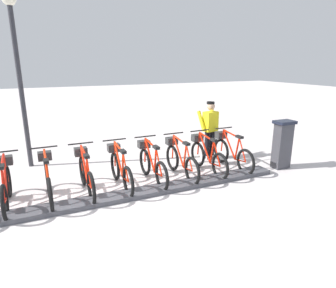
% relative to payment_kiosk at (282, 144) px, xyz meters
% --- Properties ---
extents(ground_plane, '(60.00, 60.00, 0.00)m').
position_rel_payment_kiosk_xyz_m(ground_plane, '(-0.05, 4.40, -0.67)').
color(ground_plane, beige).
extents(dock_rail_base, '(0.44, 7.61, 0.10)m').
position_rel_payment_kiosk_xyz_m(dock_rail_base, '(-0.05, 4.40, -0.62)').
color(dock_rail_base, '#47474C').
rests_on(dock_rail_base, ground).
extents(payment_kiosk, '(0.36, 0.52, 1.28)m').
position_rel_payment_kiosk_xyz_m(payment_kiosk, '(0.00, 0.00, 0.00)').
color(payment_kiosk, '#38383D').
rests_on(payment_kiosk, ground).
extents(bike_docked_0, '(1.72, 0.54, 1.02)m').
position_rel_payment_kiosk_xyz_m(bike_docked_0, '(0.57, 1.19, -0.24)').
color(bike_docked_0, black).
rests_on(bike_docked_0, ground).
extents(bike_docked_1, '(1.72, 0.54, 1.02)m').
position_rel_payment_kiosk_xyz_m(bike_docked_1, '(0.57, 1.95, -0.24)').
color(bike_docked_1, black).
rests_on(bike_docked_1, ground).
extents(bike_docked_2, '(1.72, 0.54, 1.02)m').
position_rel_payment_kiosk_xyz_m(bike_docked_2, '(0.57, 2.71, -0.24)').
color(bike_docked_2, black).
rests_on(bike_docked_2, ground).
extents(bike_docked_3, '(1.72, 0.54, 1.02)m').
position_rel_payment_kiosk_xyz_m(bike_docked_3, '(0.57, 3.46, -0.24)').
color(bike_docked_3, black).
rests_on(bike_docked_3, ground).
extents(bike_docked_4, '(1.72, 0.54, 1.02)m').
position_rel_payment_kiosk_xyz_m(bike_docked_4, '(0.57, 4.22, -0.24)').
color(bike_docked_4, black).
rests_on(bike_docked_4, ground).
extents(bike_docked_5, '(1.72, 0.54, 1.02)m').
position_rel_payment_kiosk_xyz_m(bike_docked_5, '(0.57, 4.98, -0.24)').
color(bike_docked_5, black).
rests_on(bike_docked_5, ground).
extents(bike_docked_6, '(1.72, 0.54, 1.02)m').
position_rel_payment_kiosk_xyz_m(bike_docked_6, '(0.57, 5.73, -0.24)').
color(bike_docked_6, black).
rests_on(bike_docked_6, ground).
extents(bike_docked_7, '(1.72, 0.54, 1.02)m').
position_rel_payment_kiosk_xyz_m(bike_docked_7, '(0.57, 6.49, -0.24)').
color(bike_docked_7, black).
rests_on(bike_docked_7, ground).
extents(worker_near_rack, '(0.50, 0.68, 1.66)m').
position_rel_payment_kiosk_xyz_m(worker_near_rack, '(1.48, 1.31, 0.24)').
color(worker_near_rack, white).
rests_on(worker_near_rack, ground).
extents(lamp_post, '(0.32, 0.32, 4.33)m').
position_rel_payment_kiosk_xyz_m(lamp_post, '(2.89, 6.09, 2.13)').
color(lamp_post, '#2D2D33').
rests_on(lamp_post, ground).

